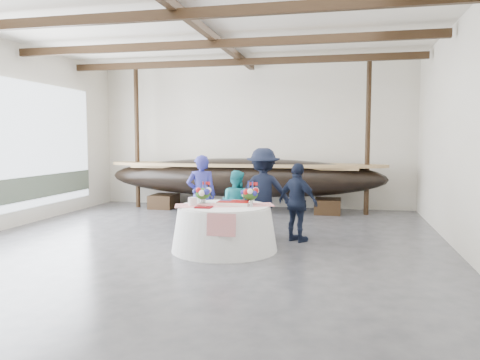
# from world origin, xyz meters

# --- Properties ---
(floor) EXTENTS (10.00, 12.00, 0.01)m
(floor) POSITION_xyz_m (0.00, 0.00, 0.00)
(floor) COLOR #3D3D42
(floor) RESTS_ON ground
(wall_back) EXTENTS (10.00, 0.02, 4.50)m
(wall_back) POSITION_xyz_m (0.00, 6.00, 2.25)
(wall_back) COLOR silver
(wall_back) RESTS_ON ground
(wall_right) EXTENTS (0.02, 12.00, 4.50)m
(wall_right) POSITION_xyz_m (5.00, 0.00, 2.25)
(wall_right) COLOR silver
(wall_right) RESTS_ON ground
(ceiling) EXTENTS (10.00, 12.00, 0.01)m
(ceiling) POSITION_xyz_m (0.00, 0.00, 4.50)
(ceiling) COLOR white
(ceiling) RESTS_ON wall_back
(pavilion_structure) EXTENTS (9.80, 11.76, 4.50)m
(pavilion_structure) POSITION_xyz_m (0.00, 0.85, 4.00)
(pavilion_structure) COLOR black
(pavilion_structure) RESTS_ON ground
(open_bay) EXTENTS (0.03, 7.00, 3.20)m
(open_bay) POSITION_xyz_m (-4.95, 1.00, 1.83)
(open_bay) COLOR silver
(open_bay) RESTS_ON ground
(longboat_display) EXTENTS (8.42, 1.68, 1.58)m
(longboat_display) POSITION_xyz_m (-0.10, 4.98, 1.01)
(longboat_display) COLOR black
(longboat_display) RESTS_ON ground
(banquet_table) EXTENTS (2.05, 2.05, 0.88)m
(banquet_table) POSITION_xyz_m (0.61, -0.02, 0.44)
(banquet_table) COLOR white
(banquet_table) RESTS_ON ground
(tabletop_items) EXTENTS (1.97, 1.12, 0.40)m
(tabletop_items) POSITION_xyz_m (0.57, 0.10, 1.02)
(tabletop_items) COLOR red
(tabletop_items) RESTS_ON banquet_table
(guest_woman_blue) EXTENTS (0.76, 0.61, 1.80)m
(guest_woman_blue) POSITION_xyz_m (-0.25, 1.27, 0.90)
(guest_woman_blue) COLOR navy
(guest_woman_blue) RESTS_ON ground
(guest_woman_teal) EXTENTS (0.84, 0.74, 1.47)m
(guest_woman_teal) POSITION_xyz_m (0.55, 1.25, 0.73)
(guest_woman_teal) COLOR teal
(guest_woman_teal) RESTS_ON ground
(guest_man_left) EXTENTS (1.38, 0.97, 1.95)m
(guest_man_left) POSITION_xyz_m (1.12, 1.45, 0.98)
(guest_man_left) COLOR black
(guest_man_left) RESTS_ON ground
(guest_man_right) EXTENTS (1.04, 0.86, 1.66)m
(guest_man_right) POSITION_xyz_m (1.93, 1.04, 0.83)
(guest_man_right) COLOR black
(guest_man_right) RESTS_ON ground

